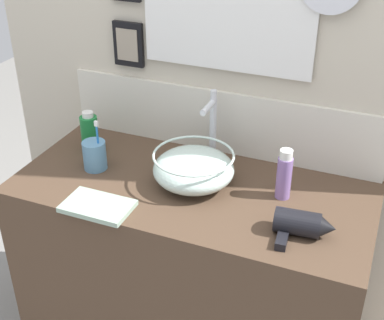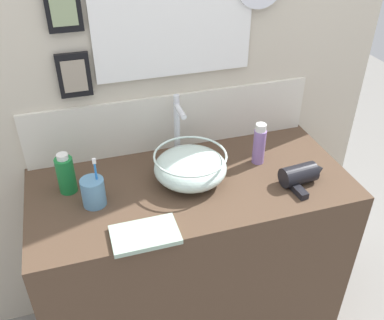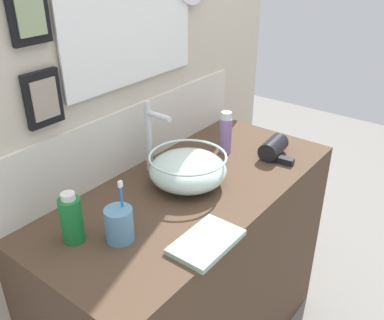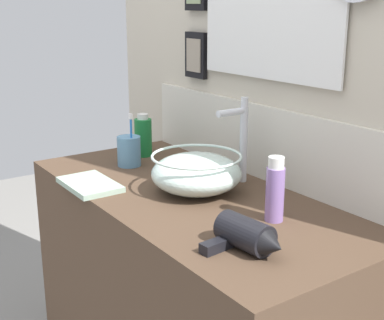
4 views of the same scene
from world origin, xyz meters
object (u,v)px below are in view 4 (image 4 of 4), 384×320
at_px(glass_bowl_sink, 197,173).
at_px(spray_bottle, 275,190).
at_px(faucet, 242,135).
at_px(lotion_bottle, 143,136).
at_px(hand_towel, 90,184).
at_px(hair_drier, 248,236).
at_px(toothbrush_cup, 129,151).

height_order(glass_bowl_sink, spray_bottle, spray_bottle).
height_order(faucet, lotion_bottle, faucet).
distance_m(spray_bottle, hand_towel, 0.58).
bearing_deg(hair_drier, faucet, 142.08).
distance_m(faucet, toothbrush_cup, 0.41).
bearing_deg(faucet, glass_bowl_sink, -90.00).
height_order(glass_bowl_sink, toothbrush_cup, toothbrush_cup).
bearing_deg(lotion_bottle, faucet, 12.37).
distance_m(hair_drier, hand_towel, 0.61).
bearing_deg(faucet, toothbrush_cup, -150.89).
xyz_separation_m(faucet, hand_towel, (-0.22, -0.40, -0.14)).
relative_size(faucet, toothbrush_cup, 1.44).
xyz_separation_m(glass_bowl_sink, hand_towel, (-0.22, -0.24, -0.05)).
bearing_deg(faucet, hair_drier, -37.92).
bearing_deg(lotion_bottle, toothbrush_cup, -51.58).
relative_size(hair_drier, spray_bottle, 1.06).
xyz_separation_m(hair_drier, toothbrush_cup, (-0.73, 0.10, 0.02)).
distance_m(hair_drier, spray_bottle, 0.20).
distance_m(faucet, spray_bottle, 0.31).
distance_m(faucet, lotion_bottle, 0.45).
xyz_separation_m(hair_drier, hand_towel, (-0.60, -0.11, -0.03)).
bearing_deg(glass_bowl_sink, spray_bottle, 7.84).
bearing_deg(glass_bowl_sink, toothbrush_cup, -174.73).
bearing_deg(toothbrush_cup, lotion_bottle, 128.42).
bearing_deg(hand_towel, faucet, 60.91).
relative_size(glass_bowl_sink, faucet, 1.00).
height_order(faucet, hair_drier, faucet).
height_order(glass_bowl_sink, lotion_bottle, lotion_bottle).
relative_size(glass_bowl_sink, lotion_bottle, 1.71).
xyz_separation_m(glass_bowl_sink, faucet, (0.00, 0.16, 0.09)).
height_order(hair_drier, lotion_bottle, lotion_bottle).
height_order(faucet, hand_towel, faucet).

